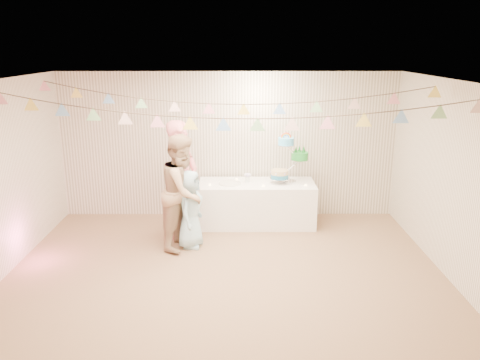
{
  "coord_description": "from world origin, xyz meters",
  "views": [
    {
      "loc": [
        0.17,
        -5.7,
        3.03
      ],
      "look_at": [
        0.2,
        0.8,
        1.15
      ],
      "focal_mm": 35.0,
      "sensor_mm": 36.0,
      "label": 1
    }
  ],
  "objects_px": {
    "person_adult_b": "(183,191)",
    "person_child": "(190,209)",
    "person_adult_a": "(182,180)",
    "cake_stand": "(289,159)",
    "table": "(257,203)"
  },
  "relations": [
    {
      "from": "person_adult_b",
      "to": "person_child",
      "type": "height_order",
      "value": "person_adult_b"
    },
    {
      "from": "person_adult_a",
      "to": "person_child",
      "type": "bearing_deg",
      "value": -137.75
    },
    {
      "from": "person_adult_a",
      "to": "person_adult_b",
      "type": "xyz_separation_m",
      "value": [
        0.06,
        -0.38,
        -0.07
      ]
    },
    {
      "from": "person_adult_b",
      "to": "person_child",
      "type": "xyz_separation_m",
      "value": [
        0.1,
        -0.03,
        -0.27
      ]
    },
    {
      "from": "cake_stand",
      "to": "person_adult_a",
      "type": "xyz_separation_m",
      "value": [
        -1.77,
        -0.59,
        -0.2
      ]
    },
    {
      "from": "person_child",
      "to": "person_adult_b",
      "type": "bearing_deg",
      "value": 83.3
    },
    {
      "from": "cake_stand",
      "to": "person_adult_a",
      "type": "distance_m",
      "value": 1.87
    },
    {
      "from": "cake_stand",
      "to": "person_adult_a",
      "type": "height_order",
      "value": "person_adult_a"
    },
    {
      "from": "table",
      "to": "person_child",
      "type": "xyz_separation_m",
      "value": [
        -1.06,
        -0.95,
        0.24
      ]
    },
    {
      "from": "table",
      "to": "cake_stand",
      "type": "bearing_deg",
      "value": 5.19
    },
    {
      "from": "cake_stand",
      "to": "person_adult_a",
      "type": "relative_size",
      "value": 0.42
    },
    {
      "from": "table",
      "to": "person_adult_b",
      "type": "height_order",
      "value": "person_adult_b"
    },
    {
      "from": "person_child",
      "to": "cake_stand",
      "type": "bearing_deg",
      "value": -46.61
    },
    {
      "from": "table",
      "to": "person_child",
      "type": "height_order",
      "value": "person_child"
    },
    {
      "from": "person_adult_b",
      "to": "person_child",
      "type": "distance_m",
      "value": 0.29
    }
  ]
}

